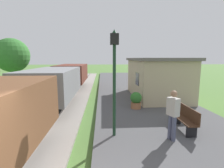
{
  "coord_description": "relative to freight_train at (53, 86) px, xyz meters",
  "views": [
    {
      "loc": [
        0.5,
        -2.06,
        3.0
      ],
      "look_at": [
        1.19,
        9.09,
        1.28
      ],
      "focal_mm": 26.73,
      "sensor_mm": 36.0,
      "label": 1
    }
  ],
  "objects": [
    {
      "name": "station_hut",
      "position": [
        6.8,
        1.69,
        0.26
      ],
      "size": [
        3.5,
        5.8,
        2.78
      ],
      "color": "tan",
      "rests_on": "platform_slab"
    },
    {
      "name": "potted_planter",
      "position": [
        4.78,
        -1.13,
        -0.67
      ],
      "size": [
        0.64,
        0.64,
        0.92
      ],
      "color": "#9E6642",
      "rests_on": "platform_slab"
    },
    {
      "name": "lamp_post_near",
      "position": [
        3.33,
        -4.33,
        1.41
      ],
      "size": [
        0.28,
        0.28,
        3.7
      ],
      "color": "#193823",
      "rests_on": "platform_slab"
    },
    {
      "name": "bench_near_hut",
      "position": [
        6.09,
        -4.06,
        -0.68
      ],
      "size": [
        0.42,
        1.5,
        0.91
      ],
      "color": "#422819",
      "rests_on": "platform_slab"
    },
    {
      "name": "freight_train",
      "position": [
        0.0,
        0.0,
        0.0
      ],
      "size": [
        2.5,
        19.4,
        2.12
      ],
      "color": "brown",
      "rests_on": "rail_near"
    },
    {
      "name": "person_waiting",
      "position": [
        5.26,
        -4.78,
        -0.21
      ],
      "size": [
        0.36,
        0.44,
        1.71
      ],
      "rotation": [
        0.0,
        0.0,
        3.52
      ],
      "color": "#474C66",
      "rests_on": "platform_slab"
    },
    {
      "name": "tree_trackside_far",
      "position": [
        -5.0,
        5.42,
        1.85
      ],
      "size": [
        2.97,
        2.97,
        4.75
      ],
      "color": "#4C3823",
      "rests_on": "ground"
    }
  ]
}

